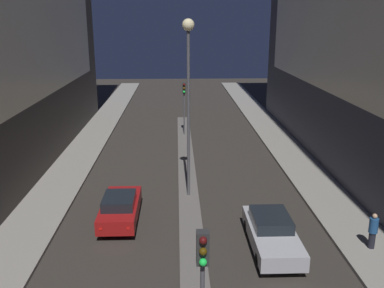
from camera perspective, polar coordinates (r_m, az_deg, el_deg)
The scene contains 7 objects.
median_strip at distance 26.12m, azimuth -0.59°, elevation -5.05°, with size 1.11×35.04×0.15m.
traffic_light_near at distance 11.30m, azimuth 1.42°, elevation -16.90°, with size 0.32×0.42×4.42m.
traffic_light_mid at distance 35.76m, azimuth -1.06°, elevation 6.33°, with size 0.32×0.42×4.42m.
street_lamp at distance 22.29m, azimuth -0.49°, elevation 9.75°, with size 0.62×0.62×9.48m.
car_left_lane at distance 21.33m, azimuth -9.56°, elevation -8.37°, with size 1.74×4.27×1.48m.
car_right_lane at distance 19.11m, azimuth 10.57°, elevation -11.52°, with size 1.86×4.75×1.47m.
pedestrian_on_right_sidewalk at distance 20.00m, azimuth 22.99°, elevation -10.53°, with size 0.38×0.38×1.59m.
Camera 1 is at (-0.61, -5.80, 9.58)m, focal length 40.00 mm.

